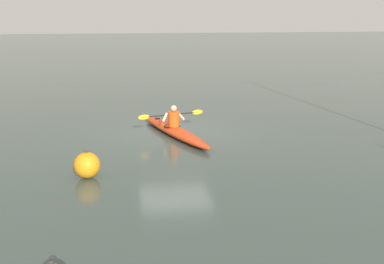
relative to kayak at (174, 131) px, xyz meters
The scene contains 4 objects.
ground_plane 0.53m from the kayak, 100.15° to the right, with size 160.00×160.00×0.00m, color #384742.
kayak is the anchor object (origin of this frame).
kayaker 0.45m from the kayak, 73.65° to the right, with size 2.29×0.73×0.72m.
mooring_buoy_red_near 4.88m from the kayak, 55.96° to the left, with size 0.66×0.66×0.70m.
Camera 1 is at (2.19, 16.71, 4.06)m, focal length 46.74 mm.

